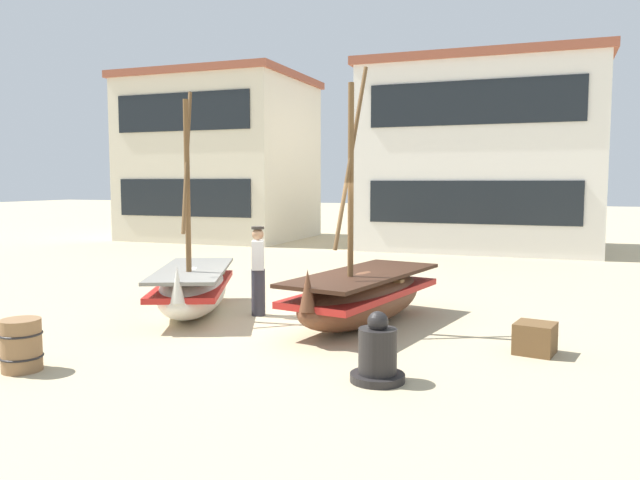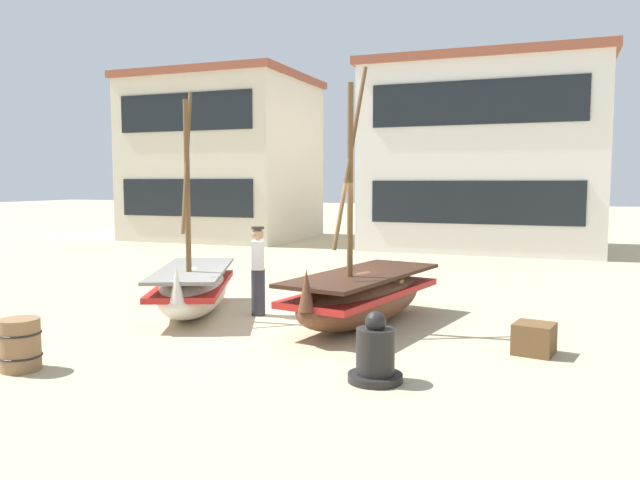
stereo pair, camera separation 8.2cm
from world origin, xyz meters
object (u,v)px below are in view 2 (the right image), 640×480
capstan_winch (375,355)px  cargo_crate (534,339)px  harbor_building_annex (224,158)px  fishing_boat_near_left (362,295)px  harbor_building_main (484,156)px  fishing_boat_centre_large (193,288)px  fisherman_by_hull (258,272)px  wooden_barrel (20,345)px

capstan_winch → cargo_crate: capstan_winch is taller
capstan_winch → harbor_building_annex: bearing=124.7°
fishing_boat_near_left → harbor_building_main: size_ratio=0.51×
fishing_boat_near_left → harbor_building_annex: (-10.88, 14.32, 3.06)m
fishing_boat_centre_large → fisherman_by_hull: (1.25, 0.29, 0.34)m
fisherman_by_hull → harbor_building_main: harbor_building_main is taller
fishing_boat_near_left → capstan_winch: (1.09, -2.98, -0.18)m
capstan_winch → harbor_building_main: bearing=92.0°
fisherman_by_hull → fishing_boat_centre_large: bearing=-166.7°
fisherman_by_hull → harbor_building_main: (2.56, 14.03, 2.65)m
wooden_barrel → fisherman_by_hull: bearing=71.5°
fishing_boat_centre_large → harbor_building_main: size_ratio=0.48×
fishing_boat_centre_large → wooden_barrel: fishing_boat_centre_large is taller
capstan_winch → fishing_boat_near_left: bearing=110.0°
cargo_crate → harbor_building_main: 15.52m
fishing_boat_centre_large → wooden_barrel: bearing=-92.6°
fishing_boat_centre_large → capstan_winch: size_ratio=4.67×
fishing_boat_near_left → fishing_boat_centre_large: fishing_boat_near_left is taller
fishing_boat_near_left → harbor_building_main: 14.38m
fisherman_by_hull → wooden_barrel: fisherman_by_hull is taller
fisherman_by_hull → cargo_crate: 5.10m
fishing_boat_near_left → harbor_building_annex: 18.24m
fishing_boat_centre_large → cargo_crate: size_ratio=7.70×
fisherman_by_hull → capstan_winch: fisherman_by_hull is taller
fisherman_by_hull → wooden_barrel: 4.51m
fishing_boat_centre_large → fishing_boat_near_left: bearing=4.5°
capstan_winch → fisherman_by_hull: bearing=136.2°
capstan_winch → harbor_building_main: size_ratio=0.10×
harbor_building_main → harbor_building_annex: bearing=178.7°
fishing_boat_centre_large → capstan_winch: 5.17m
wooden_barrel → cargo_crate: bearing=27.2°
fisherman_by_hull → capstan_winch: 4.38m
wooden_barrel → fishing_boat_near_left: bearing=50.4°
fisherman_by_hull → harbor_building_annex: harbor_building_annex is taller
cargo_crate → harbor_building_main: harbor_building_main is taller
harbor_building_main → harbor_building_annex: (-11.37, 0.26, 0.09)m
capstan_winch → harbor_building_annex: harbor_building_annex is taller
harbor_building_annex → fishing_boat_centre_large: bearing=-62.6°
harbor_building_main → cargo_crate: bearing=-80.8°
harbor_building_annex → harbor_building_main: bearing=-1.3°
wooden_barrel → harbor_building_main: (3.98, 18.28, 3.13)m
fisherman_by_hull → harbor_building_annex: size_ratio=0.23×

